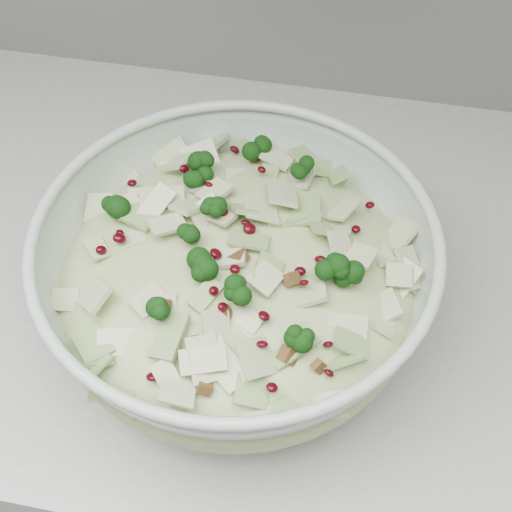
{
  "coord_description": "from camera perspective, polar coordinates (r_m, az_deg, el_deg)",
  "views": [
    {
      "loc": [
        -0.3,
        1.24,
        1.47
      ],
      "look_at": [
        -0.37,
        1.61,
        1.0
      ],
      "focal_mm": 50.0,
      "sensor_mm": 36.0,
      "label": 1
    }
  ],
  "objects": [
    {
      "name": "mixing_bowl",
      "position": [
        0.62,
        -1.55,
        -2.01
      ],
      "size": [
        0.45,
        0.45,
        0.14
      ],
      "rotation": [
        0.0,
        0.0,
        -0.43
      ],
      "color": "#B8CABC",
      "rests_on": "counter"
    },
    {
      "name": "salad",
      "position": [
        0.61,
        -1.59,
        -0.76
      ],
      "size": [
        0.38,
        0.38,
        0.14
      ],
      "rotation": [
        0.0,
        0.0,
        -0.23
      ],
      "color": "#B5C285",
      "rests_on": "mixing_bowl"
    }
  ]
}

